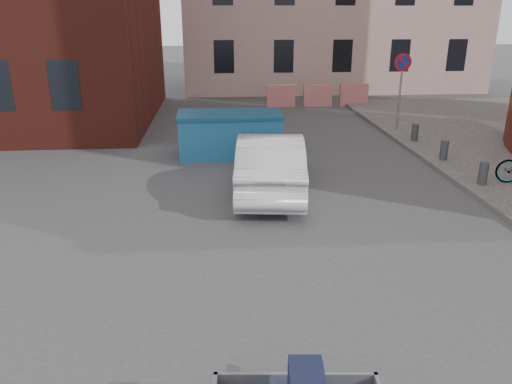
{
  "coord_description": "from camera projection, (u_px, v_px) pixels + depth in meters",
  "views": [
    {
      "loc": [
        -0.42,
        -7.68,
        4.09
      ],
      "look_at": [
        0.23,
        0.56,
        1.1
      ],
      "focal_mm": 35.0,
      "sensor_mm": 36.0,
      "label": 1
    }
  ],
  "objects": [
    {
      "name": "ground",
      "position": [
        245.0,
        263.0,
        8.62
      ],
      "size": [
        120.0,
        120.0,
        0.0
      ],
      "primitive_type": "plane",
      "color": "#38383A",
      "rests_on": "ground"
    },
    {
      "name": "no_parking_sign",
      "position": [
        402.0,
        76.0,
        17.27
      ],
      "size": [
        0.6,
        0.09,
        2.65
      ],
      "color": "gray",
      "rests_on": "sidewalk"
    },
    {
      "name": "bollards",
      "position": [
        483.0,
        173.0,
        12.12
      ],
      "size": [
        0.22,
        9.02,
        0.55
      ],
      "color": "#3A3A3D",
      "rests_on": "sidewalk"
    },
    {
      "name": "barriers",
      "position": [
        318.0,
        95.0,
        22.83
      ],
      "size": [
        4.7,
        0.18,
        1.0
      ],
      "color": "red",
      "rests_on": "ground"
    },
    {
      "name": "dumpster",
      "position": [
        230.0,
        134.0,
        14.95
      ],
      "size": [
        3.09,
        1.61,
        1.29
      ],
      "rotation": [
        0.0,
        0.0,
        0.01
      ],
      "color": "#20659A",
      "rests_on": "ground"
    },
    {
      "name": "silver_car",
      "position": [
        270.0,
        163.0,
        11.87
      ],
      "size": [
        1.93,
        4.46,
        1.43
      ],
      "primitive_type": "imported",
      "rotation": [
        0.0,
        0.0,
        3.04
      ],
      "color": "silver",
      "rests_on": "ground"
    }
  ]
}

